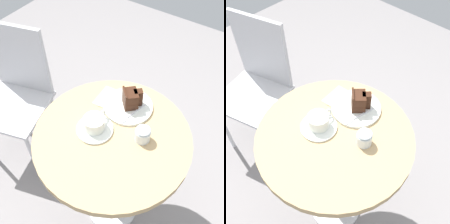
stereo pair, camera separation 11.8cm
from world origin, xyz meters
The scene contains 11 objects.
ground_plane centered at (0.00, 0.00, -0.01)m, with size 4.40×4.40×0.01m, color gray.
cafe_table centered at (0.00, 0.00, 0.62)m, with size 0.66×0.66×0.75m.
saucer centered at (-0.02, 0.08, 0.76)m, with size 0.15×0.15×0.01m.
coffee_cup centered at (-0.01, 0.08, 0.79)m, with size 0.12×0.09×0.06m.
teaspoon centered at (0.03, 0.10, 0.77)m, with size 0.09×0.07×0.00m.
cake_plate centered at (0.17, 0.03, 0.76)m, with size 0.22×0.22×0.01m.
cake_slice centered at (0.18, 0.02, 0.81)m, with size 0.10×0.10×0.09m.
fork centered at (0.12, -0.01, 0.77)m, with size 0.15×0.05×0.00m.
napkin centered at (0.16, 0.11, 0.76)m, with size 0.14×0.16×0.00m.
cafe_chair centered at (0.11, 0.76, 0.53)m, with size 0.47×0.47×0.89m.
sugar_pot centered at (0.05, -0.11, 0.79)m, with size 0.06×0.06×0.07m.
Camera 1 is at (-0.56, -0.38, 1.69)m, focal length 45.00 mm.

